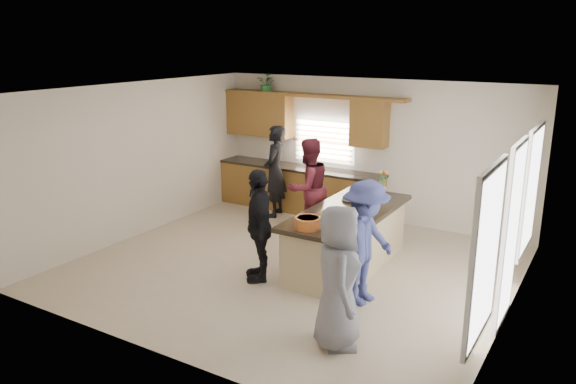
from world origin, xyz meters
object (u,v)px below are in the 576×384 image
Objects in this scene: salad_bowl at (308,222)px; woman_right_back at (365,243)px; island at (347,240)px; woman_left_back at (275,171)px; woman_left_mid at (308,188)px; woman_right_front at (338,277)px; woman_left_front at (259,225)px.

salad_bowl is 0.86m from woman_right_back.
island is at bearing 48.11° from woman_right_back.
island is 1.45× the size of woman_left_back.
woman_right_front is (2.16, -3.16, -0.05)m from woman_left_mid.
woman_left_mid is at bearing 151.53° from woman_left_front.
island is 1.50m from woman_left_front.
woman_right_back is at bearing -54.46° from island.
woman_left_back is 3.15m from woman_left_front.
woman_right_front is (3.34, -3.89, -0.07)m from woman_left_back.
woman_left_back is at bearing 61.72° from woman_right_back.
woman_left_back is 1.09× the size of woman_left_front.
woman_left_back is at bearing 144.86° from island.
woman_left_front is 1.67m from woman_right_back.
woman_right_back is (0.73, -1.01, 0.42)m from island.
island is 1.24m from salad_bowl.
island is at bearing -8.98° from woman_right_front.
salad_bowl is at bearing 54.02° from woman_left_front.
woman_left_back is 1.39m from woman_left_mid.
island is 2.43m from woman_right_front.
woman_left_mid is at bearing 2.82° from woman_right_front.
woman_left_back is 1.07× the size of woman_right_back.
island is 1.63m from woman_left_mid.
woman_right_front is at bearing 24.34° from woman_left_back.
island is 1.58× the size of woman_left_front.
woman_right_front is at bearing 22.11° from woman_left_front.
woman_left_back reaches higher than salad_bowl.
woman_right_front is (0.92, -2.21, 0.42)m from island.
woman_left_front is (1.48, -2.78, -0.07)m from woman_left_back.
woman_right_back is at bearing 56.36° from woman_left_front.
woman_left_mid is at bearing 118.96° from salad_bowl.
woman_left_front is (-0.82, -0.01, -0.18)m from salad_bowl.
salad_bowl is 0.84m from woman_left_front.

